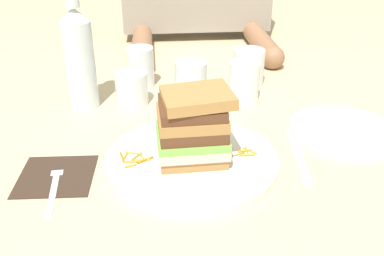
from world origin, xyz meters
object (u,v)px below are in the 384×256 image
Objects in this scene: sandwich at (194,126)px; water_bottle at (79,57)px; fork at (55,182)px; side_plate at (343,130)px; empty_tumbler_3 at (141,67)px; main_plate at (194,160)px; juice_glass at (244,84)px; empty_tumbler_1 at (191,77)px; napkin_dark at (56,175)px; knife at (299,155)px; empty_tumbler_2 at (132,88)px; empty_tumbler_0 at (248,67)px.

water_bottle is (-0.22, 0.26, 0.04)m from sandwich.
side_plate is (0.53, 0.12, 0.00)m from fork.
sandwich is 0.38m from empty_tumbler_3.
main_plate reaches higher than fork.
water_bottle is at bearing 130.46° from sandwich.
empty_tumbler_1 is at bearing 153.07° from juice_glass.
side_plate is (0.54, 0.10, 0.00)m from napkin_dark.
juice_glass is (0.37, 0.30, 0.03)m from fork.
empty_tumbler_3 reaches higher than knife.
napkin_dark is 0.73× the size of fork.
empty_tumbler_1 is at bearing 52.77° from napkin_dark.
empty_tumbler_2 is at bearing 140.37° from knife.
sandwich is 0.29m from juice_glass.
sandwich reaches higher than empty_tumbler_3.
main_plate is 0.39m from empty_tumbler_0.
empty_tumbler_1 is at bearing 140.16° from side_plate.
empty_tumbler_1 is (0.02, 0.32, -0.04)m from sandwich.
main_plate is 1.80× the size of fork.
juice_glass is 0.13m from empty_tumbler_1.
juice_glass is 1.22× the size of empty_tumbler_2.
side_plate is at bearing -23.04° from empty_tumbler_2.
water_bottle is at bearing 161.38° from side_plate.
knife is 0.40m from empty_tumbler_2.
empty_tumbler_1 is (-0.14, -0.04, -0.01)m from empty_tumbler_0.
napkin_dark is at bearing -92.66° from water_bottle.
fork is (-0.23, -0.04, -0.07)m from sandwich.
empty_tumbler_3 is (-0.12, 0.05, 0.01)m from empty_tumbler_1.
empty_tumbler_0 is at bearing 13.74° from water_bottle.
water_bottle is at bearing 180.00° from juice_glass.
sandwich reaches higher than side_plate.
knife is at bearing -31.47° from water_bottle.
juice_glass is at bearing 36.88° from napkin_dark.
fork is at bearing -92.15° from water_bottle.
water_bottle reaches higher than empty_tumbler_1.
empty_tumbler_2 reaches higher than napkin_dark.
juice_glass is 0.25m from empty_tumbler_2.
empty_tumbler_0 is (0.40, 0.39, 0.04)m from fork.
empty_tumbler_3 is at bearing 41.16° from water_bottle.
empty_tumbler_0 is 0.91× the size of empty_tumbler_3.
napkin_dark is at bearing -137.06° from empty_tumbler_0.
napkin_dark is at bearing -109.53° from empty_tumbler_3.
main_plate reaches higher than side_plate.
knife is 0.35m from empty_tumbler_1.
juice_glass is 1.17× the size of empty_tumbler_1.
empty_tumbler_1 is at bearing -22.96° from empty_tumbler_3.
side_plate is (0.11, 0.07, 0.00)m from knife.
water_bottle is 0.13m from empty_tumbler_2.
main_plate is at bearing -94.20° from empty_tumbler_1.
main_plate is 0.28m from empty_tumbler_2.
side_plate is (0.14, -0.27, -0.04)m from empty_tumbler_0.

